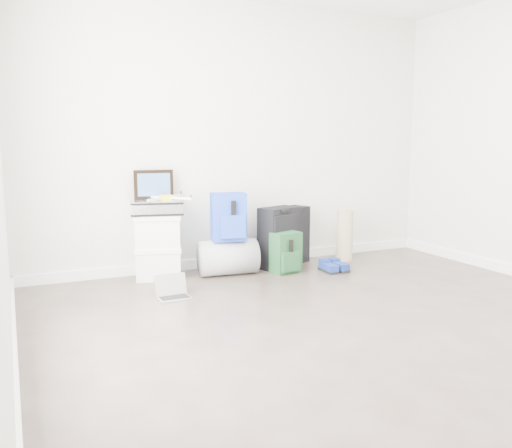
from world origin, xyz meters
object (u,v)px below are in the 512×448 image
large_suitcase (279,238)px  laptop (173,292)px  duffel_bag (228,257)px  carry_on (291,235)px  boxes_stack (158,246)px  briefcase (157,207)px

large_suitcase → laptop: size_ratio=2.30×
duffel_bag → carry_on: (0.81, 0.20, 0.13)m
large_suitcase → boxes_stack: bearing=155.5°
large_suitcase → carry_on: bearing=16.3°
duffel_bag → large_suitcase: size_ratio=0.89×
briefcase → laptop: size_ratio=1.70×
boxes_stack → briefcase: (0.00, -0.00, 0.38)m
briefcase → laptop: bearing=-82.2°
boxes_stack → briefcase: 0.38m
carry_on → briefcase: bearing=160.5°
large_suitcase → carry_on: large_suitcase is taller
large_suitcase → laptop: large_suitcase is taller
large_suitcase → laptop: (-1.31, -0.58, -0.27)m
briefcase → carry_on: 1.52m
carry_on → laptop: 1.72m
carry_on → duffel_bag: bearing=172.6°
boxes_stack → duffel_bag: size_ratio=1.10×
boxes_stack → laptop: (-0.06, -0.70, -0.26)m
briefcase → laptop: briefcase is taller
duffel_bag → large_suitcase: large_suitcase is taller
boxes_stack → briefcase: briefcase is taller
carry_on → laptop: size_ratio=2.21×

